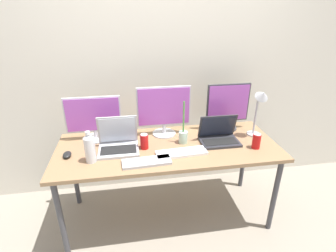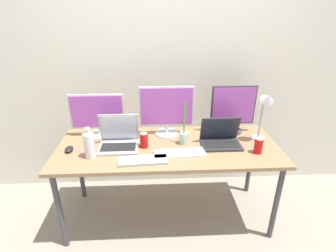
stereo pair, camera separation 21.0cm
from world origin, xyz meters
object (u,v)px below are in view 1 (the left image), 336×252
(laptop_silver, at_px, (118,142))
(bamboo_vase, at_px, (183,136))
(soda_can_by_laptop, at_px, (256,141))
(desk_lamp, at_px, (260,104))
(work_desk, at_px, (168,152))
(keyboard_aux, at_px, (147,162))
(keyboard_main, at_px, (182,153))
(monitor_center, at_px, (164,110))
(laptop_secondary, at_px, (219,136))
(soda_can_near_keyboard, at_px, (144,141))
(monitor_left, at_px, (93,118))
(water_bottle, at_px, (90,148))
(mouse_by_keyboard, at_px, (67,155))
(monitor_right, at_px, (228,106))

(laptop_silver, relative_size, bamboo_vase, 0.86)
(soda_can_by_laptop, xyz_separation_m, desk_lamp, (0.09, 0.19, 0.24))
(work_desk, bearing_deg, soda_can_by_laptop, -12.18)
(keyboard_aux, bearing_deg, work_desk, 46.64)
(soda_can_by_laptop, distance_m, desk_lamp, 0.32)
(laptop_silver, bearing_deg, keyboard_main, -18.42)
(soda_can_by_laptop, bearing_deg, desk_lamp, 64.66)
(work_desk, distance_m, keyboard_main, 0.18)
(monitor_center, xyz_separation_m, soda_can_by_laptop, (0.70, -0.37, -0.17))
(laptop_secondary, relative_size, bamboo_vase, 0.87)
(soda_can_near_keyboard, xyz_separation_m, desk_lamp, (0.99, 0.05, 0.24))
(monitor_left, relative_size, water_bottle, 1.88)
(keyboard_aux, bearing_deg, mouse_by_keyboard, 159.24)
(keyboard_aux, height_order, soda_can_near_keyboard, soda_can_near_keyboard)
(soda_can_by_laptop, bearing_deg, keyboard_aux, -174.67)
(keyboard_main, bearing_deg, monitor_left, 147.53)
(monitor_center, height_order, laptop_silver, monitor_center)
(keyboard_aux, height_order, water_bottle, water_bottle)
(soda_can_by_laptop, bearing_deg, bamboo_vase, 161.97)
(water_bottle, relative_size, desk_lamp, 0.55)
(desk_lamp, bearing_deg, keyboard_main, -165.38)
(bamboo_vase, bearing_deg, monitor_right, 25.05)
(mouse_by_keyboard, relative_size, soda_can_near_keyboard, 0.80)
(desk_lamp, bearing_deg, monitor_right, 133.05)
(monitor_right, bearing_deg, monitor_left, -179.01)
(desk_lamp, bearing_deg, work_desk, -177.28)
(keyboard_main, xyz_separation_m, soda_can_near_keyboard, (-0.28, 0.14, 0.05))
(work_desk, height_order, water_bottle, water_bottle)
(mouse_by_keyboard, distance_m, bamboo_vase, 0.93)
(keyboard_main, height_order, bamboo_vase, bamboo_vase)
(laptop_silver, bearing_deg, soda_can_by_laptop, -8.60)
(laptop_secondary, distance_m, mouse_by_keyboard, 1.23)
(monitor_right, distance_m, laptop_silver, 1.04)
(mouse_by_keyboard, xyz_separation_m, desk_lamp, (1.58, 0.08, 0.29))
(monitor_left, xyz_separation_m, water_bottle, (-0.00, -0.37, -0.08))
(water_bottle, height_order, soda_can_by_laptop, water_bottle)
(keyboard_aux, xyz_separation_m, desk_lamp, (0.99, 0.27, 0.30))
(keyboard_aux, xyz_separation_m, bamboo_vase, (0.33, 0.27, 0.06))
(keyboard_aux, height_order, desk_lamp, desk_lamp)
(laptop_silver, bearing_deg, monitor_right, 13.09)
(monitor_right, height_order, desk_lamp, desk_lamp)
(water_bottle, bearing_deg, keyboard_aux, -12.43)
(monitor_center, xyz_separation_m, soda_can_near_keyboard, (-0.20, -0.23, -0.17))
(monitor_right, height_order, soda_can_near_keyboard, monitor_right)
(soda_can_near_keyboard, relative_size, desk_lamp, 0.28)
(keyboard_aux, xyz_separation_m, mouse_by_keyboard, (-0.60, 0.19, 0.01))
(water_bottle, bearing_deg, mouse_by_keyboard, 152.61)
(soda_can_near_keyboard, xyz_separation_m, bamboo_vase, (0.33, 0.04, 0.00))
(work_desk, relative_size, keyboard_aux, 5.07)
(laptop_silver, relative_size, keyboard_aux, 0.88)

